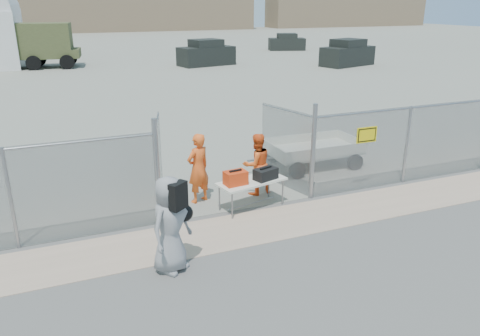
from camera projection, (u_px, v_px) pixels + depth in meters
name	position (u px, v px, depth m)	size (l,w,h in m)	color
ground	(276.00, 247.00, 9.82)	(160.00, 160.00, 0.00)	#575656
tarmac_inside	(88.00, 53.00, 46.46)	(160.00, 80.00, 0.01)	gray
dirt_strip	(256.00, 227.00, 10.69)	(44.00, 1.60, 0.01)	tan
distant_hills	(96.00, 4.00, 78.13)	(140.00, 6.00, 9.00)	#7F684F
chain_link_fence	(240.00, 168.00, 11.20)	(40.00, 0.20, 2.20)	gray
folding_table	(251.00, 194.00, 11.57)	(1.71, 0.71, 0.73)	silver
orange_bag	(236.00, 178.00, 11.15)	(0.53, 0.35, 0.33)	red
black_duffel	(266.00, 174.00, 11.49)	(0.57, 0.34, 0.28)	black
security_worker_left	(198.00, 168.00, 11.74)	(0.66, 0.44, 1.81)	#F85C1E
security_worker_right	(257.00, 164.00, 12.28)	(0.81, 0.63, 1.66)	#F85C1E
visitor	(170.00, 225.00, 8.69)	(0.93, 0.60, 1.90)	gray
utility_trailer	(313.00, 152.00, 14.52)	(3.67, 1.89, 0.89)	silver
military_truck	(31.00, 46.00, 35.65)	(7.00, 2.58, 3.34)	#464C29
parked_vehicle_near	(206.00, 53.00, 37.35)	(4.41, 2.00, 2.00)	black
parked_vehicle_mid	(287.00, 42.00, 49.12)	(3.73, 1.69, 1.69)	black
parked_vehicle_far	(348.00, 53.00, 37.15)	(4.49, 2.03, 2.03)	black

